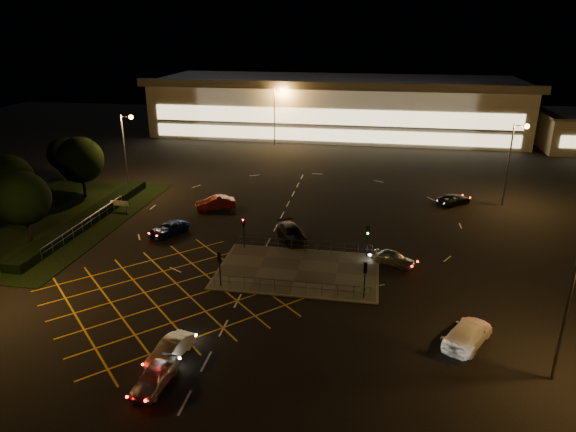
% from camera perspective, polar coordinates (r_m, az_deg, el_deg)
% --- Properties ---
extents(ground, '(180.00, 180.00, 0.00)m').
position_cam_1_polar(ground, '(48.53, -0.87, -4.94)').
color(ground, black).
rests_on(ground, ground).
extents(pedestrian_island, '(14.00, 9.00, 0.12)m').
position_cam_1_polar(pedestrian_island, '(46.43, 1.11, -6.10)').
color(pedestrian_island, '#4C4944').
rests_on(pedestrian_island, ground).
extents(grass_verge, '(18.00, 30.00, 0.08)m').
position_cam_1_polar(grass_verge, '(64.38, -25.10, -0.33)').
color(grass_verge, black).
rests_on(grass_verge, ground).
extents(hedge, '(2.00, 26.00, 1.00)m').
position_cam_1_polar(hedge, '(61.56, -21.32, -0.23)').
color(hedge, black).
rests_on(hedge, ground).
extents(supermarket, '(72.00, 26.50, 10.50)m').
position_cam_1_polar(supermarket, '(106.42, 5.38, 12.13)').
color(supermarket, beige).
rests_on(supermarket, ground).
extents(streetlight_nw, '(1.78, 0.56, 10.03)m').
position_cam_1_polar(streetlight_nw, '(70.24, -17.49, 7.89)').
color(streetlight_nw, slate).
rests_on(streetlight_nw, ground).
extents(streetlight_ne, '(1.78, 0.56, 10.03)m').
position_cam_1_polar(streetlight_ne, '(66.65, 23.81, 6.43)').
color(streetlight_ne, slate).
rests_on(streetlight_ne, ground).
extents(streetlight_far_left, '(1.78, 0.56, 10.03)m').
position_cam_1_polar(streetlight_far_left, '(93.82, -1.26, 11.84)').
color(streetlight_far_left, slate).
rests_on(streetlight_far_left, ground).
extents(streetlight_far_right, '(1.78, 0.56, 10.03)m').
position_cam_1_polar(streetlight_far_right, '(96.71, 23.38, 10.45)').
color(streetlight_far_right, slate).
rests_on(streetlight_far_right, ground).
extents(signal_sw, '(0.28, 0.30, 3.15)m').
position_cam_1_polar(signal_sw, '(43.16, -7.61, -5.06)').
color(signal_sw, black).
rests_on(signal_sw, pedestrian_island).
extents(signal_se, '(0.28, 0.30, 3.15)m').
position_cam_1_polar(signal_se, '(41.42, 8.57, -6.27)').
color(signal_se, black).
rests_on(signal_se, pedestrian_island).
extents(signal_nw, '(0.28, 0.30, 3.15)m').
position_cam_1_polar(signal_nw, '(50.18, -4.96, -1.17)').
color(signal_nw, black).
rests_on(signal_nw, pedestrian_island).
extents(signal_ne, '(0.28, 0.30, 3.15)m').
position_cam_1_polar(signal_ne, '(48.69, 8.85, -2.06)').
color(signal_ne, black).
rests_on(signal_ne, pedestrian_island).
extents(tree_b, '(5.40, 5.40, 7.35)m').
position_cam_1_polar(tree_b, '(65.41, -28.61, 3.66)').
color(tree_b, black).
rests_on(tree_b, ground).
extents(tree_c, '(5.76, 5.76, 7.84)m').
position_cam_1_polar(tree_c, '(69.36, -22.10, 5.80)').
color(tree_c, black).
rests_on(tree_c, ground).
extents(tree_d, '(4.68, 4.68, 6.37)m').
position_cam_1_polar(tree_d, '(77.66, -23.56, 6.35)').
color(tree_d, black).
rests_on(tree_d, ground).
extents(tree_e, '(5.40, 5.40, 7.35)m').
position_cam_1_polar(tree_e, '(57.28, -27.41, 1.72)').
color(tree_e, black).
rests_on(tree_e, ground).
extents(car_near_silver, '(2.05, 4.19, 1.38)m').
position_cam_1_polar(car_near_silver, '(33.91, -14.60, -16.86)').
color(car_near_silver, silver).
rests_on(car_near_silver, ground).
extents(car_queue_white, '(2.28, 4.13, 1.29)m').
position_cam_1_polar(car_queue_white, '(36.06, -12.93, -14.25)').
color(car_queue_white, white).
rests_on(car_queue_white, ground).
extents(car_left_blue, '(3.88, 5.06, 1.28)m').
position_cam_1_polar(car_left_blue, '(55.51, -13.15, -1.39)').
color(car_left_blue, '#0C1C4A').
rests_on(car_left_blue, ground).
extents(car_far_dkgrey, '(4.23, 5.63, 1.52)m').
position_cam_1_polar(car_far_dkgrey, '(52.68, 0.38, -1.89)').
color(car_far_dkgrey, black).
rests_on(car_far_dkgrey, ground).
extents(car_right_silver, '(4.25, 3.20, 1.35)m').
position_cam_1_polar(car_right_silver, '(48.34, 11.62, -4.61)').
color(car_right_silver, '#A1A4A8').
rests_on(car_right_silver, ground).
extents(car_circ_red, '(4.96, 3.39, 1.55)m').
position_cam_1_polar(car_circ_red, '(62.01, -8.07, 1.45)').
color(car_circ_red, maroon).
rests_on(car_circ_red, ground).
extents(car_east_grey, '(4.82, 4.41, 1.25)m').
position_cam_1_polar(car_east_grey, '(66.32, 17.95, 1.77)').
color(car_east_grey, black).
rests_on(car_east_grey, ground).
extents(car_approach_white, '(4.49, 5.69, 1.54)m').
position_cam_1_polar(car_approach_white, '(38.56, 19.32, -12.25)').
color(car_approach_white, white).
rests_on(car_approach_white, ground).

